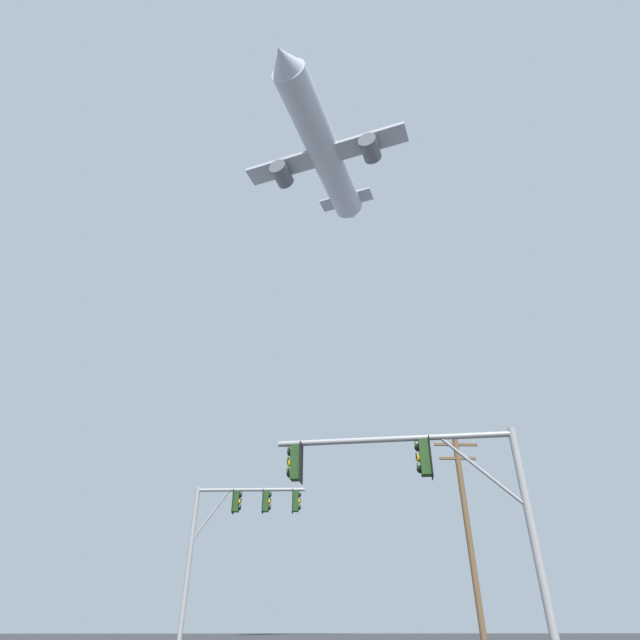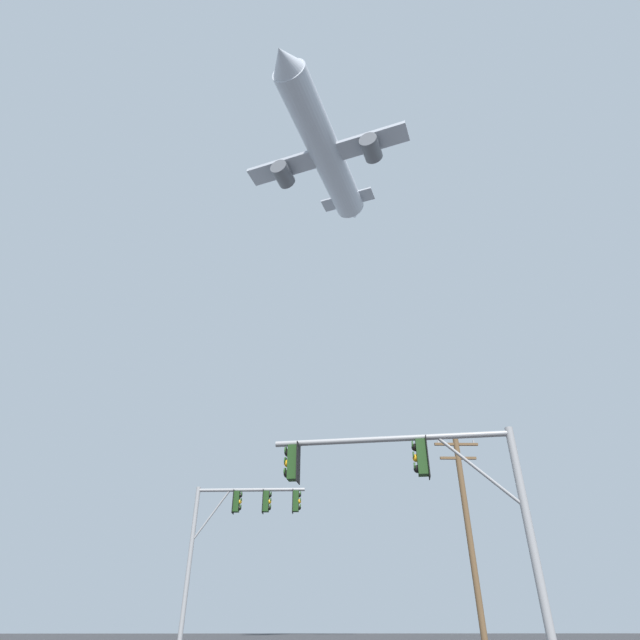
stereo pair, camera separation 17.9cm
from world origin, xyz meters
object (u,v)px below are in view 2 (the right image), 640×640
object	(u,v)px
signal_pole_far	(236,522)
airplane	(324,149)
signal_pole_near	(426,483)
utility_pole	(468,527)

from	to	relation	value
signal_pole_far	airplane	size ratio (longest dim) A/B	0.27
signal_pole_near	signal_pole_far	distance (m)	13.00
signal_pole_far	airplane	distance (m)	46.64
signal_pole_far	utility_pole	size ratio (longest dim) A/B	0.71
utility_pole	airplane	distance (m)	46.76
airplane	signal_pole_near	bearing A→B (deg)	-86.41
signal_pole_near	airplane	xyz separation A→B (m)	(-1.68, 26.69, 44.74)
utility_pole	airplane	world-z (taller)	airplane
signal_pole_near	airplane	world-z (taller)	airplane
utility_pole	signal_pole_near	bearing A→B (deg)	-110.62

